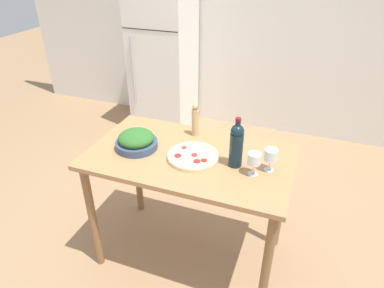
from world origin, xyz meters
TOP-DOWN VIEW (x-y plane):
  - ground_plane at (0.00, 0.00)m, footprint 14.00×14.00m
  - wall_back at (0.00, 2.32)m, footprint 6.40×0.08m
  - refrigerator at (-1.08, 1.95)m, footprint 0.68×0.67m
  - prep_counter at (0.00, 0.00)m, footprint 1.33×0.77m
  - wine_bottle at (0.30, -0.01)m, footprint 0.08×0.08m
  - wine_glass_near at (0.43, -0.07)m, footprint 0.08×0.08m
  - wine_glass_far at (0.51, 0.01)m, footprint 0.08×0.08m
  - pepper_mill at (-0.06, 0.26)m, footprint 0.05×0.05m
  - salad_bowl at (-0.37, -0.04)m, footprint 0.28×0.28m
  - homemade_pizza at (0.03, -0.03)m, footprint 0.33×0.33m

SIDE VIEW (x-z plane):
  - ground_plane at x=0.00m, z-range 0.00..0.00m
  - prep_counter at x=0.00m, z-range 0.32..1.23m
  - refrigerator at x=-1.08m, z-range 0.00..1.79m
  - homemade_pizza at x=0.03m, z-range 0.91..0.94m
  - salad_bowl at x=-0.37m, z-range 0.90..1.02m
  - wine_glass_near at x=0.43m, z-range 0.94..1.08m
  - wine_glass_far at x=0.51m, z-range 0.94..1.08m
  - pepper_mill at x=-0.06m, z-range 0.90..1.14m
  - wine_bottle at x=0.30m, z-range 0.89..1.22m
  - wall_back at x=0.00m, z-range 0.00..2.60m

